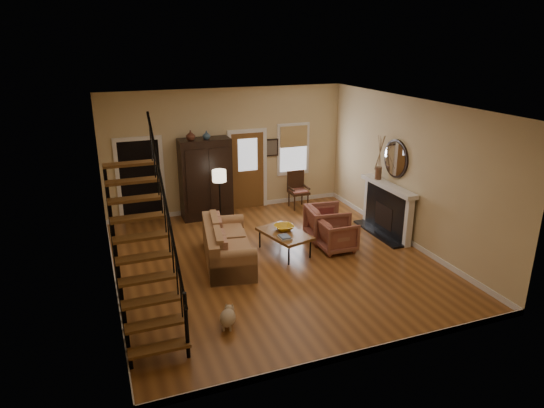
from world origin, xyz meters
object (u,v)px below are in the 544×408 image
object	(u,v)px
floor_lamp	(220,199)
coffee_table	(284,242)
armoire	(206,179)
sofa	(228,245)
armchair_right	(327,223)
armchair_left	(337,235)
side_chair	(299,190)

from	to	relation	value
floor_lamp	coffee_table	bearing A→B (deg)	-64.45
armoire	sofa	world-z (taller)	armoire
armchair_right	floor_lamp	world-z (taller)	floor_lamp
armchair_right	armoire	bearing A→B (deg)	49.48
armchair_left	armchair_right	xyz separation A→B (m)	(0.05, 0.59, 0.06)
armoire	sofa	bearing A→B (deg)	-94.54
armoire	armchair_right	world-z (taller)	armoire
sofa	side_chair	distance (m)	3.83
armoire	floor_lamp	xyz separation A→B (m)	(0.14, -0.88, -0.31)
armchair_right	sofa	bearing A→B (deg)	104.80
armoire	armchair_left	world-z (taller)	armoire
floor_lamp	sofa	bearing A→B (deg)	-100.58
coffee_table	armchair_right	bearing A→B (deg)	14.42
armoire	side_chair	xyz separation A→B (m)	(2.55, -0.20, -0.54)
side_chair	armoire	bearing A→B (deg)	175.52
coffee_table	armchair_right	xyz separation A→B (m)	(1.19, 0.31, 0.17)
coffee_table	side_chair	world-z (taller)	side_chair
armchair_left	floor_lamp	bearing A→B (deg)	43.98
floor_lamp	armoire	bearing A→B (deg)	99.11
armoire	armchair_right	bearing A→B (deg)	-47.97
armchair_left	armchair_right	world-z (taller)	armchair_right
sofa	floor_lamp	bearing A→B (deg)	88.93
armoire	floor_lamp	distance (m)	0.94
coffee_table	side_chair	distance (m)	3.02
sofa	floor_lamp	size ratio (longest dim) A/B	1.43
floor_lamp	side_chair	world-z (taller)	floor_lamp
armoire	armchair_right	distance (m)	3.44
armchair_left	armchair_right	size ratio (longest dim) A/B	0.86
coffee_table	side_chair	bearing A→B (deg)	60.48
coffee_table	armchair_left	size ratio (longest dim) A/B	1.60
armchair_right	floor_lamp	distance (m)	2.70
sofa	armchair_left	world-z (taller)	sofa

